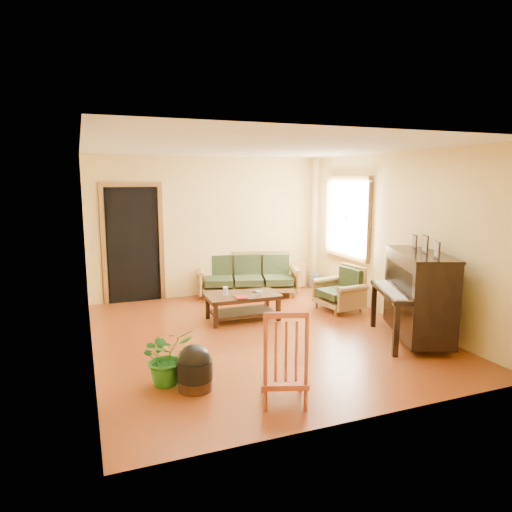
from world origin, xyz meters
name	(u,v)px	position (x,y,z in m)	size (l,w,h in m)	color
floor	(260,334)	(0.00, 0.00, 0.00)	(5.00, 5.00, 0.00)	#61250C
doorway	(133,245)	(-1.45, 2.48, 1.02)	(1.08, 0.16, 2.05)	black
window	(348,217)	(2.21, 1.30, 1.50)	(0.12, 1.36, 1.46)	white
sofa	(248,275)	(0.60, 2.12, 0.40)	(1.86, 0.78, 0.80)	olive
coffee_table	(243,307)	(-0.01, 0.74, 0.21)	(1.13, 0.62, 0.41)	black
armchair	(339,288)	(1.67, 0.65, 0.38)	(0.72, 0.75, 0.75)	olive
piano	(419,297)	(1.90, -1.00, 0.61)	(0.81, 1.38, 1.22)	black
footstool	(195,373)	(-1.28, -1.35, 0.18)	(0.38, 0.38, 0.36)	black
red_chair	(284,355)	(-0.52, -1.92, 0.48)	(0.45, 0.49, 0.97)	maroon
leaning_frame	(295,275)	(1.70, 2.36, 0.27)	(0.41, 0.09, 0.55)	#CB8D43
ceramic_crock	(314,280)	(2.11, 2.30, 0.14)	(0.22, 0.22, 0.27)	#334F9A
potted_plant	(167,356)	(-1.52, -1.11, 0.31)	(0.56, 0.48, 0.62)	#1E601B
book	(235,298)	(-0.19, 0.55, 0.42)	(0.17, 0.23, 0.02)	maroon
candle	(225,291)	(-0.27, 0.79, 0.47)	(0.08, 0.08, 0.13)	silver
glass_jar	(259,293)	(0.23, 0.65, 0.44)	(0.08, 0.08, 0.06)	silver
remote	(256,292)	(0.24, 0.79, 0.42)	(0.14, 0.04, 0.01)	black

